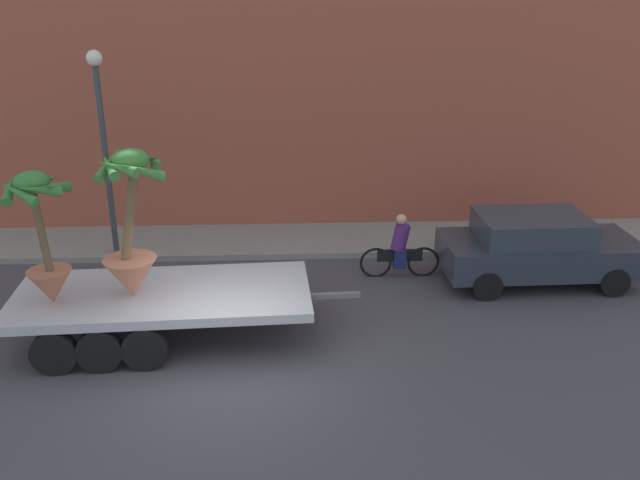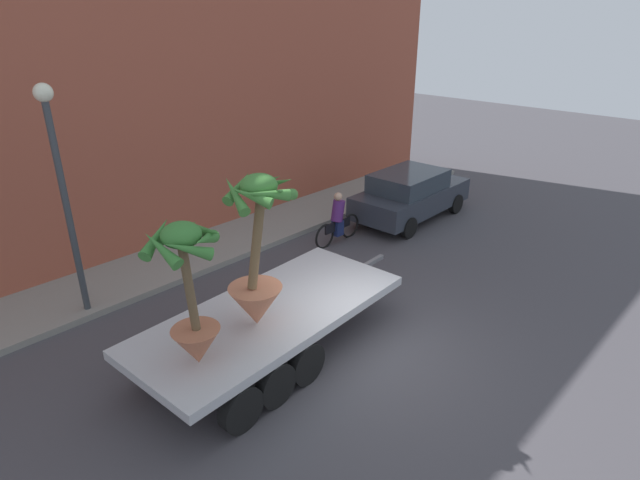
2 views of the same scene
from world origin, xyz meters
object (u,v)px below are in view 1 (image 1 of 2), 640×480
flatbed_trailer (150,302)px  potted_palm_rear (43,242)px  cyclist (400,249)px  parked_car (537,247)px  street_lamp (102,128)px  potted_palm_middle (131,238)px

flatbed_trailer → potted_palm_rear: (-1.65, -0.38, 1.39)m
potted_palm_rear → cyclist: (6.82, 3.04, -1.49)m
potted_palm_rear → parked_car: (9.82, 2.63, -1.33)m
parked_car → street_lamp: bearing=169.6°
cyclist → flatbed_trailer: bearing=-152.7°
potted_palm_rear → potted_palm_middle: size_ratio=0.88×
parked_car → street_lamp: street_lamp is taller
potted_palm_rear → flatbed_trailer: bearing=12.9°
potted_palm_middle → potted_palm_rear: bearing=-172.5°
potted_palm_rear → street_lamp: size_ratio=0.51×
flatbed_trailer → parked_car: bearing=15.4°
potted_palm_middle → cyclist: size_ratio=1.51×
flatbed_trailer → street_lamp: size_ratio=1.36×
flatbed_trailer → cyclist: 5.81m
potted_palm_middle → street_lamp: size_ratio=0.58×
potted_palm_middle → flatbed_trailer: bearing=46.7°
street_lamp → flatbed_trailer: bearing=-68.3°
parked_car → cyclist: bearing=172.2°
flatbed_trailer → potted_palm_middle: size_ratio=2.37×
flatbed_trailer → cyclist: bearing=27.3°
street_lamp → potted_palm_middle: bearing=-71.3°
potted_palm_rear → street_lamp: street_lamp is taller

